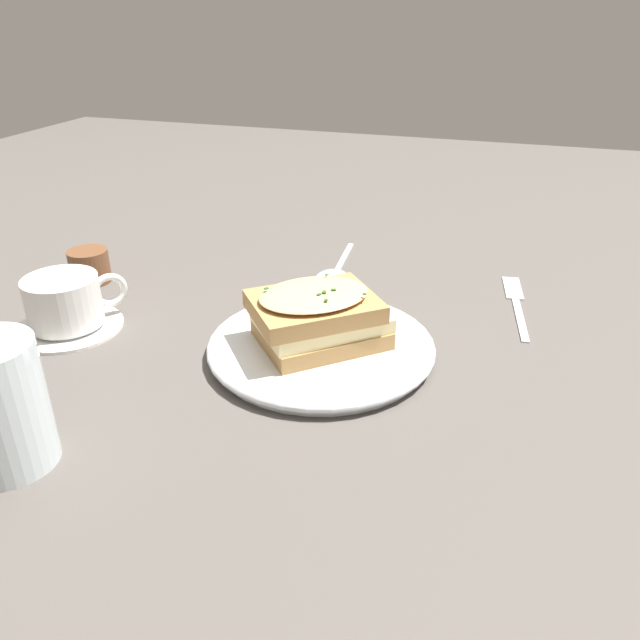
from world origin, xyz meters
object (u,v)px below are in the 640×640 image
Objects in this scene: teacup_with_saucer at (66,305)px; condiment_pot at (90,266)px; sandwich at (317,317)px; spoon at (333,276)px; fork at (515,298)px; dinner_plate at (320,348)px.

condiment_pot is at bearing 64.25° from teacup_with_saucer.
spoon is at bearing 12.16° from sandwich.
fork is 1.03× the size of spoon.
dinner_plate is 1.38× the size of spoon.
sandwich is 0.93× the size of spoon.
condiment_pot is at bearing 75.35° from dinner_plate.
spoon is 3.37× the size of condiment_pot.
teacup_with_saucer is 0.14m from condiment_pot.
dinner_plate is 4.63× the size of condiment_pot.
fork is at bearing -78.07° from condiment_pot.
fork is at bearing -43.23° from sandwich.
fork is (0.21, -0.20, -0.04)m from sandwich.
teacup_with_saucer is at bearing -161.93° from fork.
condiment_pot is (0.09, 0.36, 0.01)m from dinner_plate.
teacup_with_saucer is 2.33× the size of condiment_pot.
fork is 0.56m from condiment_pot.
fork is at bearing -42.96° from dinner_plate.
dinner_plate is at bearing -72.17° from sandwich.
dinner_plate is 0.21m from spoon.
sandwich is 0.21m from spoon.
teacup_with_saucer is at bearing 95.73° from sandwich.
teacup_with_saucer is 0.34m from spoon.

